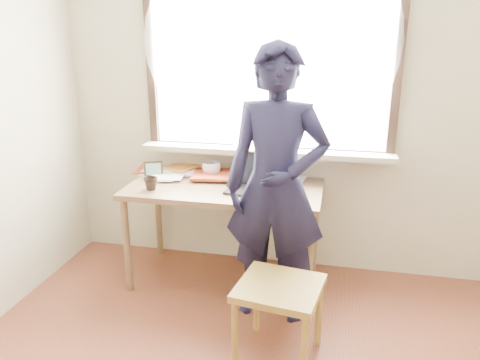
% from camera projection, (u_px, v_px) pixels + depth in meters
% --- Properties ---
extents(room_shell, '(3.52, 4.02, 2.61)m').
position_uv_depth(room_shell, '(239.00, 73.00, 1.59)').
color(room_shell, '#BEB799').
rests_on(room_shell, ground).
extents(desk, '(1.36, 0.68, 0.73)m').
position_uv_depth(desk, '(225.00, 196.00, 3.31)').
color(desk, brown).
rests_on(desk, ground).
extents(laptop, '(0.39, 0.34, 0.24)m').
position_uv_depth(laptop, '(256.00, 182.00, 3.19)').
color(laptop, black).
rests_on(laptop, desk).
extents(mug_white, '(0.17, 0.17, 0.11)m').
position_uv_depth(mug_white, '(211.00, 169.00, 3.50)').
color(mug_white, white).
rests_on(mug_white, desk).
extents(mug_dark, '(0.12, 0.12, 0.09)m').
position_uv_depth(mug_dark, '(151.00, 184.00, 3.20)').
color(mug_dark, black).
rests_on(mug_dark, desk).
extents(mouse, '(0.10, 0.07, 0.04)m').
position_uv_depth(mouse, '(295.00, 194.00, 3.08)').
color(mouse, black).
rests_on(mouse, desk).
extents(desk_clutter, '(0.88, 0.51, 0.04)m').
position_uv_depth(desk_clutter, '(184.00, 174.00, 3.50)').
color(desk_clutter, '#3444AA').
rests_on(desk_clutter, desk).
extents(book_a, '(0.20, 0.27, 0.02)m').
position_uv_depth(book_a, '(191.00, 172.00, 3.58)').
color(book_a, white).
rests_on(book_a, desk).
extents(book_b, '(0.19, 0.24, 0.02)m').
position_uv_depth(book_b, '(282.00, 179.00, 3.41)').
color(book_b, white).
rests_on(book_b, desk).
extents(picture_frame, '(0.13, 0.07, 0.11)m').
position_uv_depth(picture_frame, '(153.00, 170.00, 3.48)').
color(picture_frame, black).
rests_on(picture_frame, desk).
extents(work_chair, '(0.50, 0.49, 0.45)m').
position_uv_depth(work_chair, '(279.00, 296.00, 2.57)').
color(work_chair, olive).
rests_on(work_chair, ground).
extents(person, '(0.64, 0.43, 1.73)m').
position_uv_depth(person, '(276.00, 187.00, 2.85)').
color(person, black).
rests_on(person, ground).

